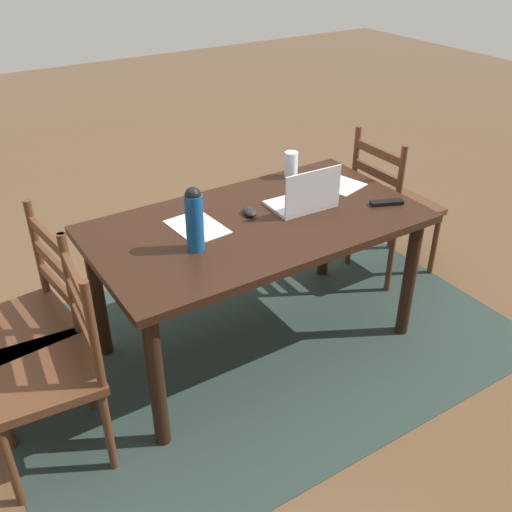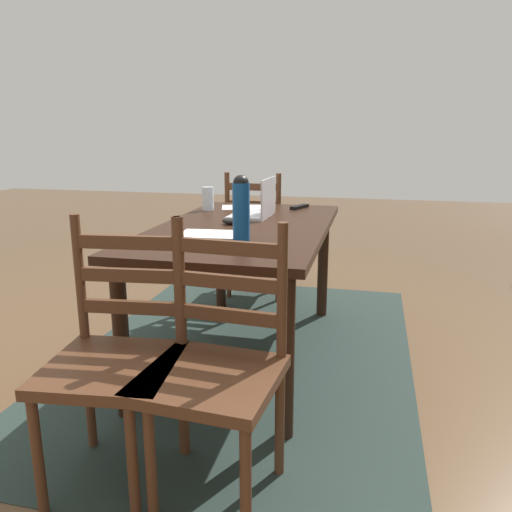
% 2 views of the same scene
% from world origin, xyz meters
% --- Properties ---
extents(ground_plane, '(14.00, 14.00, 0.00)m').
position_xyz_m(ground_plane, '(0.00, 0.00, 0.00)').
color(ground_plane, brown).
extents(area_rug, '(2.69, 1.84, 0.01)m').
position_xyz_m(area_rug, '(0.00, 0.00, 0.00)').
color(area_rug, '#283833').
rests_on(area_rug, ground).
extents(dining_table, '(1.63, 0.88, 0.75)m').
position_xyz_m(dining_table, '(0.00, 0.00, 0.66)').
color(dining_table, black).
rests_on(dining_table, ground).
extents(chair_right_far, '(0.48, 0.48, 0.95)m').
position_xyz_m(chair_right_far, '(1.10, 0.18, 0.46)').
color(chair_right_far, '#56331E').
rests_on(chair_right_far, ground).
extents(chair_right_near, '(0.48, 0.48, 0.95)m').
position_xyz_m(chair_right_near, '(1.10, -0.18, 0.46)').
color(chair_right_near, '#56331E').
rests_on(chair_right_near, ground).
extents(chair_left_near, '(0.44, 0.44, 0.95)m').
position_xyz_m(chair_left_near, '(-1.10, -0.18, 0.46)').
color(chair_left_near, '#56331E').
rests_on(chair_left_near, ground).
extents(laptop, '(0.33, 0.23, 0.23)m').
position_xyz_m(laptop, '(-0.27, 0.02, 0.81)').
color(laptop, silver).
rests_on(laptop, dining_table).
extents(water_bottle, '(0.08, 0.08, 0.30)m').
position_xyz_m(water_bottle, '(0.38, 0.09, 0.91)').
color(water_bottle, '#145199').
rests_on(water_bottle, dining_table).
extents(drinking_glass, '(0.08, 0.08, 0.15)m').
position_xyz_m(drinking_glass, '(-0.45, -0.35, 0.83)').
color(drinking_glass, silver).
rests_on(drinking_glass, dining_table).
extents(computer_mouse, '(0.07, 0.11, 0.03)m').
position_xyz_m(computer_mouse, '(0.00, -0.07, 0.77)').
color(computer_mouse, black).
rests_on(computer_mouse, dining_table).
extents(tv_remote, '(0.17, 0.11, 0.02)m').
position_xyz_m(tv_remote, '(-0.65, 0.21, 0.76)').
color(tv_remote, black).
rests_on(tv_remote, dining_table).
extents(paper_stack_left, '(0.28, 0.34, 0.00)m').
position_xyz_m(paper_stack_left, '(-0.60, -0.15, 0.75)').
color(paper_stack_left, white).
rests_on(paper_stack_left, dining_table).
extents(paper_stack_right, '(0.23, 0.31, 0.00)m').
position_xyz_m(paper_stack_right, '(0.28, -0.10, 0.75)').
color(paper_stack_right, white).
rests_on(paper_stack_right, dining_table).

